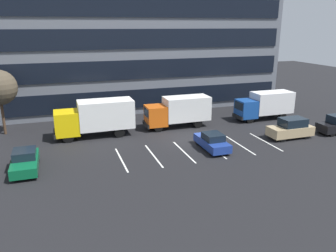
{
  "coord_description": "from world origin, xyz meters",
  "views": [
    {
      "loc": [
        -11.55,
        -28.26,
        10.74
      ],
      "look_at": [
        -1.69,
        0.99,
        1.4
      ],
      "focal_mm": 35.69,
      "sensor_mm": 36.0,
      "label": 1
    }
  ],
  "objects_px": {
    "box_truck_blue": "(265,104)",
    "suv_tan": "(291,128)",
    "box_truck_yellow": "(96,117)",
    "sedan_forest": "(25,161)",
    "sedan_navy": "(212,142)",
    "box_truck_orange": "(179,110)"
  },
  "relations": [
    {
      "from": "box_truck_blue",
      "to": "suv_tan",
      "type": "xyz_separation_m",
      "value": [
        -1.56,
        -6.77,
        -0.85
      ]
    },
    {
      "from": "box_truck_yellow",
      "to": "suv_tan",
      "type": "xyz_separation_m",
      "value": [
        18.13,
        -6.64,
        -1.07
      ]
    },
    {
      "from": "box_truck_blue",
      "to": "suv_tan",
      "type": "distance_m",
      "value": 7.0
    },
    {
      "from": "box_truck_yellow",
      "to": "sedan_forest",
      "type": "distance_m",
      "value": 9.21
    },
    {
      "from": "sedan_forest",
      "to": "sedan_navy",
      "type": "bearing_deg",
      "value": -1.57
    },
    {
      "from": "sedan_forest",
      "to": "box_truck_orange",
      "type": "bearing_deg",
      "value": 24.8
    },
    {
      "from": "box_truck_blue",
      "to": "suv_tan",
      "type": "bearing_deg",
      "value": -103.0
    },
    {
      "from": "box_truck_orange",
      "to": "sedan_navy",
      "type": "xyz_separation_m",
      "value": [
        0.46,
        -7.43,
        -1.14
      ]
    },
    {
      "from": "box_truck_yellow",
      "to": "sedan_navy",
      "type": "distance_m",
      "value": 11.79
    },
    {
      "from": "sedan_forest",
      "to": "sedan_navy",
      "type": "distance_m",
      "value": 15.63
    },
    {
      "from": "box_truck_blue",
      "to": "box_truck_orange",
      "type": "distance_m",
      "value": 10.8
    },
    {
      "from": "suv_tan",
      "to": "box_truck_orange",
      "type": "bearing_deg",
      "value": 142.79
    },
    {
      "from": "box_truck_orange",
      "to": "sedan_navy",
      "type": "relative_size",
      "value": 1.67
    },
    {
      "from": "sedan_forest",
      "to": "suv_tan",
      "type": "height_order",
      "value": "suv_tan"
    },
    {
      "from": "box_truck_yellow",
      "to": "suv_tan",
      "type": "distance_m",
      "value": 19.34
    },
    {
      "from": "box_truck_yellow",
      "to": "sedan_forest",
      "type": "bearing_deg",
      "value": -133.36
    },
    {
      "from": "box_truck_yellow",
      "to": "suv_tan",
      "type": "bearing_deg",
      "value": -20.12
    },
    {
      "from": "sedan_navy",
      "to": "box_truck_blue",
      "type": "bearing_deg",
      "value": 34.81
    },
    {
      "from": "sedan_navy",
      "to": "box_truck_yellow",
      "type": "bearing_deg",
      "value": 142.95
    },
    {
      "from": "box_truck_blue",
      "to": "suv_tan",
      "type": "relative_size",
      "value": 1.57
    },
    {
      "from": "box_truck_orange",
      "to": "box_truck_yellow",
      "type": "relative_size",
      "value": 0.92
    },
    {
      "from": "box_truck_yellow",
      "to": "box_truck_blue",
      "type": "bearing_deg",
      "value": 0.37
    }
  ]
}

